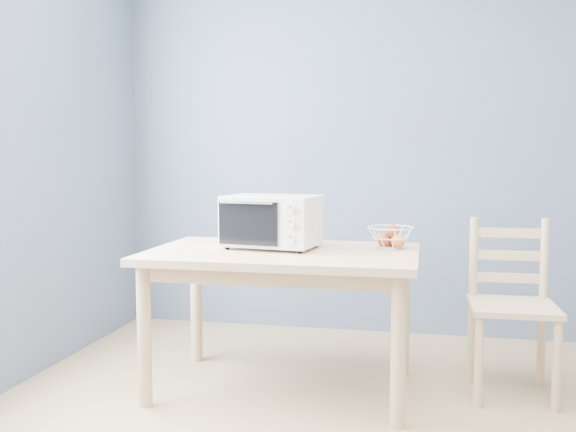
% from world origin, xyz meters
% --- Properties ---
extents(room, '(4.01, 4.51, 2.61)m').
position_xyz_m(room, '(0.00, 0.00, 1.30)').
color(room, tan).
rests_on(room, ground).
extents(dining_table, '(1.40, 0.90, 0.75)m').
position_xyz_m(dining_table, '(-0.58, 0.99, 0.65)').
color(dining_table, '#D4B17F').
rests_on(dining_table, ground).
extents(toaster_oven, '(0.53, 0.40, 0.28)m').
position_xyz_m(toaster_oven, '(-0.67, 1.06, 0.90)').
color(toaster_oven, white).
rests_on(toaster_oven, dining_table).
extents(fruit_basket, '(0.31, 0.31, 0.13)m').
position_xyz_m(fruit_basket, '(-0.02, 1.18, 0.81)').
color(fruit_basket, white).
rests_on(fruit_basket, dining_table).
extents(dining_chair, '(0.44, 0.44, 0.91)m').
position_xyz_m(dining_chair, '(0.60, 1.18, 0.45)').
color(dining_chair, '#D4B17F').
rests_on(dining_chair, ground).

